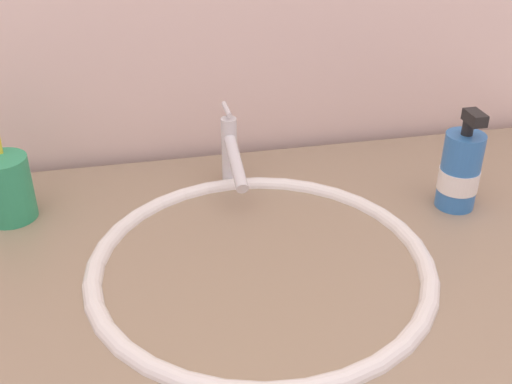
% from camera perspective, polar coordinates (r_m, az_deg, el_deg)
% --- Properties ---
extents(sink_basin, '(0.44, 0.44, 0.13)m').
position_cam_1_polar(sink_basin, '(0.82, 0.44, -9.34)').
color(sink_basin, white).
rests_on(sink_basin, vanity_counter).
extents(faucet, '(0.02, 0.15, 0.12)m').
position_cam_1_polar(faucet, '(0.93, -2.27, 3.63)').
color(faucet, silver).
rests_on(faucet, sink_basin).
extents(toothbrush_cup, '(0.07, 0.07, 0.09)m').
position_cam_1_polar(toothbrush_cup, '(0.93, -21.94, 0.30)').
color(toothbrush_cup, '#2D9966').
rests_on(toothbrush_cup, vanity_counter).
extents(soap_dispenser, '(0.06, 0.06, 0.15)m').
position_cam_1_polar(soap_dispenser, '(0.93, 18.22, 1.83)').
color(soap_dispenser, '#3372BF').
rests_on(soap_dispenser, vanity_counter).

